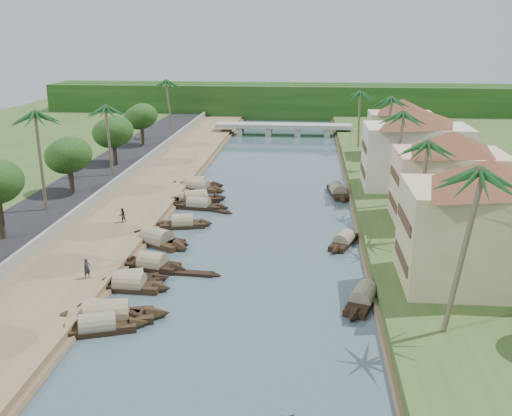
# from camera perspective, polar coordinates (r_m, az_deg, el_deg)

# --- Properties ---
(ground) EXTENTS (220.00, 220.00, 0.00)m
(ground) POSITION_cam_1_polar(r_m,az_deg,el_deg) (50.20, -1.17, -6.98)
(ground) COLOR #3B5059
(ground) RESTS_ON ground
(left_bank) EXTENTS (10.00, 180.00, 0.80)m
(left_bank) POSITION_cam_1_polar(r_m,az_deg,el_deg) (71.74, -12.15, 0.49)
(left_bank) COLOR brown
(left_bank) RESTS_ON ground
(right_bank) EXTENTS (16.00, 180.00, 1.20)m
(right_bank) POSITION_cam_1_polar(r_m,az_deg,el_deg) (69.83, 16.43, -0.13)
(right_bank) COLOR #304C1E
(right_bank) RESTS_ON ground
(road) EXTENTS (8.00, 180.00, 1.40)m
(road) POSITION_cam_1_polar(r_m,az_deg,el_deg) (74.62, -18.41, 0.87)
(road) COLOR black
(road) RESTS_ON ground
(retaining_wall) EXTENTS (0.40, 180.00, 1.10)m
(retaining_wall) POSITION_cam_1_polar(r_m,az_deg,el_deg) (72.84, -15.35, 1.29)
(retaining_wall) COLOR gray
(retaining_wall) RESTS_ON left_bank
(treeline) EXTENTS (120.00, 14.00, 8.00)m
(treeline) POSITION_cam_1_polar(r_m,az_deg,el_deg) (146.52, 3.28, 10.69)
(treeline) COLOR #14350E
(treeline) RESTS_ON ground
(bridge) EXTENTS (28.00, 4.00, 2.40)m
(bridge) POSITION_cam_1_polar(r_m,az_deg,el_deg) (119.11, 2.75, 8.09)
(bridge) COLOR gray
(bridge) RESTS_ON ground
(building_near) EXTENTS (14.85, 14.85, 10.20)m
(building_near) POSITION_cam_1_polar(r_m,az_deg,el_deg) (47.76, 21.77, -1.33)
(building_near) COLOR #C8B486
(building_near) RESTS_ON right_bank
(building_mid) EXTENTS (14.11, 14.11, 9.70)m
(building_mid) POSITION_cam_1_polar(r_m,az_deg,el_deg) (62.96, 18.73, 3.04)
(building_mid) COLOR beige
(building_mid) RESTS_ON right_bank
(building_far) EXTENTS (15.59, 15.59, 10.20)m
(building_far) POSITION_cam_1_polar(r_m,az_deg,el_deg) (76.09, 15.70, 5.83)
(building_far) COLOR beige
(building_far) RESTS_ON right_bank
(building_distant) EXTENTS (12.62, 12.62, 9.20)m
(building_distant) POSITION_cam_1_polar(r_m,az_deg,el_deg) (95.78, 14.24, 7.87)
(building_distant) COLOR #C8B486
(building_distant) RESTS_ON right_bank
(sampan_0) EXTENTS (7.57, 3.85, 2.00)m
(sampan_0) POSITION_cam_1_polar(r_m,az_deg,el_deg) (43.07, -15.55, -11.39)
(sampan_0) COLOR black
(sampan_0) RESTS_ON ground
(sampan_1) EXTENTS (7.15, 2.65, 2.10)m
(sampan_1) POSITION_cam_1_polar(r_m,az_deg,el_deg) (44.83, -14.83, -10.13)
(sampan_1) COLOR black
(sampan_1) RESTS_ON ground
(sampan_2) EXTENTS (9.68, 4.12, 2.47)m
(sampan_2) POSITION_cam_1_polar(r_m,az_deg,el_deg) (44.32, -14.66, -10.43)
(sampan_2) COLOR black
(sampan_2) RESTS_ON ground
(sampan_3) EXTENTS (6.96, 3.67, 1.90)m
(sampan_3) POSITION_cam_1_polar(r_m,az_deg,el_deg) (49.87, -12.52, -7.07)
(sampan_3) COLOR black
(sampan_3) RESTS_ON ground
(sampan_4) EXTENTS (7.37, 2.02, 2.10)m
(sampan_4) POSITION_cam_1_polar(r_m,az_deg,el_deg) (48.99, -12.53, -7.52)
(sampan_4) COLOR black
(sampan_4) RESTS_ON ground
(sampan_5) EXTENTS (7.12, 3.21, 2.22)m
(sampan_5) POSITION_cam_1_polar(r_m,az_deg,el_deg) (52.71, -10.31, -5.56)
(sampan_5) COLOR black
(sampan_5) RESTS_ON ground
(sampan_6) EXTENTS (8.42, 5.79, 2.51)m
(sampan_6) POSITION_cam_1_polar(r_m,az_deg,el_deg) (58.54, -9.91, -3.18)
(sampan_6) COLOR black
(sampan_6) RESTS_ON ground
(sampan_7) EXTENTS (7.18, 3.69, 1.93)m
(sampan_7) POSITION_cam_1_polar(r_m,az_deg,el_deg) (58.74, -9.56, -3.11)
(sampan_7) COLOR black
(sampan_7) RESTS_ON ground
(sampan_8) EXTENTS (7.02, 3.09, 2.13)m
(sampan_8) POSITION_cam_1_polar(r_m,az_deg,el_deg) (63.10, -7.36, -1.56)
(sampan_8) COLOR black
(sampan_8) RESTS_ON ground
(sampan_9) EXTENTS (8.02, 2.55, 2.02)m
(sampan_9) POSITION_cam_1_polar(r_m,az_deg,el_deg) (69.51, -5.75, 0.26)
(sampan_9) COLOR black
(sampan_9) RESTS_ON ground
(sampan_10) EXTENTS (7.52, 2.52, 2.06)m
(sampan_10) POSITION_cam_1_polar(r_m,az_deg,el_deg) (71.87, -6.65, 0.81)
(sampan_10) COLOR black
(sampan_10) RESTS_ON ground
(sampan_11) EXTENTS (8.37, 4.74, 2.36)m
(sampan_11) POSITION_cam_1_polar(r_m,az_deg,el_deg) (72.06, -6.06, 0.88)
(sampan_11) COLOR black
(sampan_11) RESTS_ON ground
(sampan_12) EXTENTS (8.61, 3.99, 2.05)m
(sampan_12) POSITION_cam_1_polar(r_m,az_deg,el_deg) (77.60, -5.86, 2.06)
(sampan_12) COLOR black
(sampan_12) RESTS_ON ground
(sampan_13) EXTENTS (8.60, 2.48, 2.31)m
(sampan_13) POSITION_cam_1_polar(r_m,az_deg,el_deg) (78.98, -6.19, 2.33)
(sampan_13) COLOR black
(sampan_13) RESTS_ON ground
(sampan_14) EXTENTS (4.16, 8.41, 2.05)m
(sampan_14) POSITION_cam_1_polar(r_m,az_deg,el_deg) (46.49, 10.69, -8.80)
(sampan_14) COLOR black
(sampan_14) RESTS_ON ground
(sampan_15) EXTENTS (3.86, 6.96, 1.90)m
(sampan_15) POSITION_cam_1_polar(r_m,az_deg,el_deg) (58.16, 8.76, -3.28)
(sampan_15) COLOR black
(sampan_15) RESTS_ON ground
(sampan_16) EXTENTS (2.97, 9.28, 2.22)m
(sampan_16) POSITION_cam_1_polar(r_m,az_deg,el_deg) (75.92, 8.19, 1.64)
(sampan_16) COLOR black
(sampan_16) RESTS_ON ground
(canoe_1) EXTENTS (5.38, 1.24, 0.86)m
(canoe_1) POSITION_cam_1_polar(r_m,az_deg,el_deg) (51.04, -6.38, -6.54)
(canoe_1) COLOR black
(canoe_1) RESTS_ON ground
(canoe_2) EXTENTS (4.88, 2.63, 0.73)m
(canoe_2) POSITION_cam_1_polar(r_m,az_deg,el_deg) (68.36, -4.10, -0.26)
(canoe_2) COLOR black
(canoe_2) RESTS_ON ground
(palm_0) EXTENTS (3.20, 3.20, 12.69)m
(palm_0) POSITION_cam_1_polar(r_m,az_deg,el_deg) (37.65, 20.20, 3.11)
(palm_0) COLOR brown
(palm_0) RESTS_ON ground
(palm_1) EXTENTS (3.20, 3.20, 11.11)m
(palm_1) POSITION_cam_1_polar(r_m,az_deg,el_deg) (55.20, 16.54, 6.03)
(palm_1) COLOR brown
(palm_1) RESTS_ON ground
(palm_2) EXTENTS (3.20, 3.20, 12.26)m
(palm_2) POSITION_cam_1_polar(r_m,az_deg,el_deg) (66.07, 13.92, 8.96)
(palm_2) COLOR brown
(palm_2) RESTS_ON ground
(palm_3) EXTENTS (3.20, 3.20, 11.87)m
(palm_3) POSITION_cam_1_polar(r_m,az_deg,el_deg) (84.55, 12.80, 10.49)
(palm_3) COLOR brown
(palm_3) RESTS_ON ground
(palm_5) EXTENTS (3.20, 3.20, 12.44)m
(palm_5) POSITION_cam_1_polar(r_m,az_deg,el_deg) (66.28, -21.18, 8.65)
(palm_5) COLOR brown
(palm_5) RESTS_ON ground
(palm_6) EXTENTS (3.20, 3.20, 11.02)m
(palm_6) POSITION_cam_1_polar(r_m,az_deg,el_deg) (80.74, -14.67, 9.60)
(palm_6) COLOR brown
(palm_6) RESTS_ON ground
(palm_7) EXTENTS (3.20, 3.20, 10.96)m
(palm_7) POSITION_cam_1_polar(r_m,az_deg,el_deg) (101.49, 10.43, 11.18)
(palm_7) COLOR brown
(palm_7) RESTS_ON ground
(palm_8) EXTENTS (3.20, 3.20, 12.06)m
(palm_8) POSITION_cam_1_polar(r_m,az_deg,el_deg) (108.56, -8.63, 12.31)
(palm_8) COLOR brown
(palm_8) RESTS_ON ground
(tree_3) EXTENTS (5.20, 5.20, 6.81)m
(tree_3) POSITION_cam_1_polar(r_m,az_deg,el_deg) (73.88, -18.20, 4.98)
(tree_3) COLOR #413425
(tree_3) RESTS_ON ground
(tree_4) EXTENTS (5.50, 5.50, 7.03)m
(tree_4) POSITION_cam_1_polar(r_m,az_deg,el_deg) (88.97, -14.08, 7.34)
(tree_4) COLOR #413425
(tree_4) RESTS_ON ground
(tree_5) EXTENTS (5.13, 5.13, 7.10)m
(tree_5) POSITION_cam_1_polar(r_m,az_deg,el_deg) (102.89, -11.40, 8.92)
(tree_5) COLOR #413425
(tree_5) RESTS_ON ground
(tree_6) EXTENTS (4.41, 4.41, 6.55)m
(tree_6) POSITION_cam_1_polar(r_m,az_deg,el_deg) (78.95, 19.04, 5.52)
(tree_6) COLOR #413425
(tree_6) RESTS_ON ground
(person_near) EXTENTS (0.70, 0.76, 1.73)m
(person_near) POSITION_cam_1_polar(r_m,az_deg,el_deg) (49.87, -16.55, -5.81)
(person_near) COLOR #29272E
(person_near) RESTS_ON left_bank
(person_far) EXTENTS (0.98, 0.97, 1.59)m
(person_far) POSITION_cam_1_polar(r_m,az_deg,el_deg) (63.31, -13.23, -0.70)
(person_far) COLOR #2E2820
(person_far) RESTS_ON left_bank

